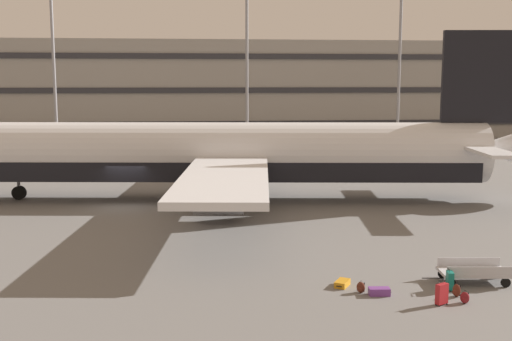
% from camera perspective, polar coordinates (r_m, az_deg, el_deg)
% --- Properties ---
extents(ground_plane, '(600.00, 600.00, 0.00)m').
position_cam_1_polar(ground_plane, '(40.50, -11.63, -3.12)').
color(ground_plane, slate).
extents(terminal_structure, '(168.85, 16.53, 12.98)m').
position_cam_1_polar(terminal_structure, '(90.45, -8.55, 7.25)').
color(terminal_structure, gray).
rests_on(terminal_structure, ground_plane).
extents(airliner, '(40.97, 33.18, 10.91)m').
position_cam_1_polar(airliner, '(41.10, -2.90, 1.40)').
color(airliner, silver).
rests_on(airliner, ground_plane).
extents(light_mast_center_left, '(1.80, 0.50, 21.71)m').
position_cam_1_polar(light_mast_center_left, '(77.08, -17.89, 11.31)').
color(light_mast_center_left, gray).
rests_on(light_mast_center_left, ground_plane).
extents(light_mast_center_right, '(1.80, 0.50, 20.60)m').
position_cam_1_polar(light_mast_center_right, '(75.74, -0.83, 11.33)').
color(light_mast_center_right, gray).
rests_on(light_mast_center_right, ground_plane).
extents(light_mast_right, '(1.80, 0.50, 22.06)m').
position_cam_1_polar(light_mast_right, '(79.59, 12.88, 11.52)').
color(light_mast_right, gray).
rests_on(light_mast_right, ground_plane).
extents(suitcase_red, '(0.82, 0.45, 0.28)m').
position_cam_1_polar(suitcase_red, '(23.96, 11.06, -10.67)').
color(suitcase_red, '#72388C').
rests_on(suitcase_red, ground_plane).
extents(suitcase_small, '(0.76, 0.88, 0.23)m').
position_cam_1_polar(suitcase_small, '(24.71, 7.80, -10.06)').
color(suitcase_small, orange).
rests_on(suitcase_small, ground_plane).
extents(suitcase_upright, '(0.51, 0.40, 0.90)m').
position_cam_1_polar(suitcase_upright, '(23.41, 16.42, -10.62)').
color(suitcase_upright, '#B21E23').
rests_on(suitcase_upright, ground_plane).
extents(suitcase_large, '(0.31, 0.51, 0.82)m').
position_cam_1_polar(suitcase_large, '(25.09, 17.09, -9.44)').
color(suitcase_large, '#147266').
rests_on(suitcase_large, ground_plane).
extents(backpack_purple, '(0.38, 0.37, 0.46)m').
position_cam_1_polar(backpack_purple, '(24.06, 9.43, -10.39)').
color(backpack_purple, '#592619').
rests_on(backpack_purple, ground_plane).
extents(backpack_scuffed, '(0.33, 0.37, 0.53)m').
position_cam_1_polar(backpack_scuffed, '(24.44, 17.64, -10.30)').
color(backpack_scuffed, '#592619').
rests_on(backpack_scuffed, ground_plane).
extents(backpack_navy, '(0.39, 0.37, 0.47)m').
position_cam_1_polar(backpack_navy, '(23.86, 18.31, -10.86)').
color(backpack_navy, maroon).
rests_on(backpack_navy, ground_plane).
extents(baggage_cart, '(3.35, 1.55, 0.82)m').
position_cam_1_polar(baggage_cart, '(26.21, 19.04, -8.66)').
color(baggage_cart, '#B7B7BC').
rests_on(baggage_cart, ground_plane).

